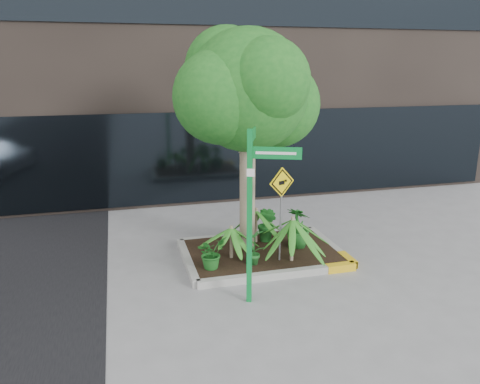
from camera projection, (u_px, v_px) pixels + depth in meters
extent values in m
plane|color=gray|center=(257.00, 263.00, 9.69)|extent=(80.00, 80.00, 0.00)
cube|color=#9E9E99|center=(248.00, 236.00, 11.03)|extent=(3.20, 0.15, 0.15)
cube|color=#9E9E99|center=(279.00, 275.00, 8.98)|extent=(3.20, 0.15, 0.15)
cube|color=#9E9E99|center=(188.00, 261.00, 9.61)|extent=(0.15, 2.20, 0.15)
cube|color=#9E9E99|center=(330.00, 246.00, 10.40)|extent=(0.15, 2.20, 0.15)
cube|color=gold|center=(341.00, 268.00, 9.30)|extent=(0.60, 0.17, 0.15)
cube|color=black|center=(262.00, 251.00, 9.99)|extent=(3.05, 2.05, 0.06)
cylinder|color=gray|center=(247.00, 185.00, 9.83)|extent=(0.33, 0.33, 3.07)
cylinder|color=gray|center=(252.00, 131.00, 9.56)|extent=(0.58, 0.16, 1.00)
sphere|color=#195A1B|center=(248.00, 90.00, 9.31)|extent=(2.46, 2.46, 2.46)
sphere|color=#195A1B|center=(276.00, 104.00, 9.86)|extent=(1.84, 1.84, 1.84)
sphere|color=#195A1B|center=(220.00, 97.00, 9.00)|extent=(1.84, 1.84, 1.84)
sphere|color=#195A1B|center=(267.00, 81.00, 8.74)|extent=(1.64, 1.64, 1.64)
sphere|color=#195A1B|center=(227.00, 69.00, 9.61)|extent=(1.74, 1.74, 1.74)
cylinder|color=gray|center=(292.00, 239.00, 9.34)|extent=(0.07, 0.07, 0.93)
cylinder|color=gray|center=(231.00, 242.00, 9.51)|extent=(0.07, 0.07, 0.69)
cylinder|color=gray|center=(256.00, 225.00, 10.34)|extent=(0.07, 0.07, 0.79)
imported|color=#1B5F1D|center=(211.00, 253.00, 9.04)|extent=(0.79, 0.79, 0.63)
imported|color=#1D6120|center=(298.00, 227.00, 10.07)|extent=(0.70, 0.70, 0.88)
imported|color=#1F6423|center=(255.00, 246.00, 9.19)|extent=(0.53, 0.53, 0.75)
imported|color=#1D6622|center=(267.00, 224.00, 10.36)|extent=(0.61, 0.61, 0.82)
cube|color=#0C8935|center=(250.00, 219.00, 7.75)|extent=(0.11, 0.11, 3.00)
cube|color=#0C8935|center=(275.00, 153.00, 7.40)|extent=(0.78, 0.34, 0.19)
cube|color=#0C8935|center=(253.00, 135.00, 7.78)|extent=(0.34, 0.78, 0.19)
cube|color=white|center=(276.00, 153.00, 7.39)|extent=(0.60, 0.25, 0.04)
cube|color=white|center=(252.00, 135.00, 7.78)|extent=(0.25, 0.60, 0.04)
cube|color=white|center=(251.00, 173.00, 7.49)|extent=(0.12, 0.05, 0.13)
cylinder|color=slate|center=(281.00, 219.00, 9.24)|extent=(0.06, 0.08, 1.78)
cube|color=yellow|center=(282.00, 182.00, 9.02)|extent=(0.57, 0.21, 0.59)
cube|color=black|center=(282.00, 182.00, 9.01)|extent=(0.50, 0.17, 0.53)
cube|color=yellow|center=(282.00, 182.00, 9.01)|extent=(0.43, 0.15, 0.45)
cube|color=black|center=(282.00, 183.00, 9.00)|extent=(0.13, 0.05, 0.08)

